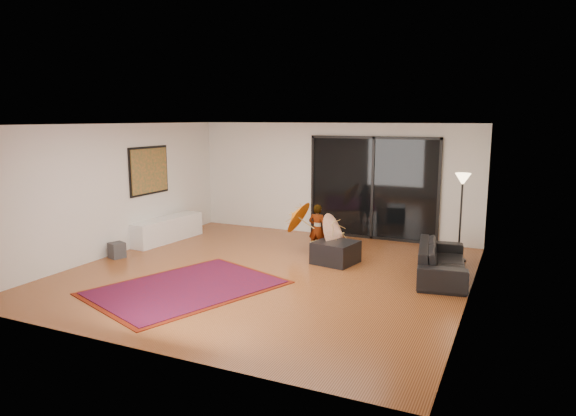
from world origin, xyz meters
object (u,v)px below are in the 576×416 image
Objects in this scene: media_console at (167,229)px; ottoman at (336,252)px; sofa at (442,261)px; child at (317,229)px.

media_console is 4.18m from ottoman.
media_console is 6.20m from sofa.
ottoman is (-2.03, 0.06, -0.09)m from sofa.
ottoman is 0.89m from child.
media_console is 3.60m from child.
sofa is at bearing 165.56° from child.
media_console is at bearing 79.77° from sofa.
sofa reaches higher than media_console.
media_console is 1.88× the size of child.
child reaches higher than ottoman.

